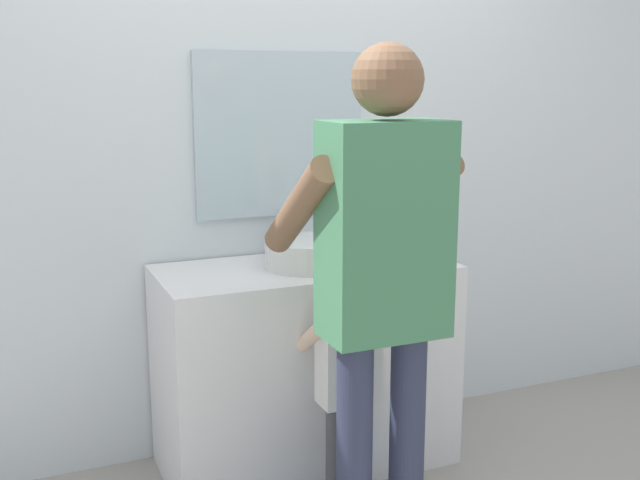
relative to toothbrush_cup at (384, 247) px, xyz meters
name	(u,v)px	position (x,y,z in m)	size (l,w,h in m)	color
back_wall	(276,131)	(-0.35, 0.33, 0.46)	(4.40, 0.10, 2.70)	silver
vanity_cabinet	(306,366)	(-0.35, 0.01, -0.47)	(1.17, 0.54, 0.84)	white
sink_basin	(307,253)	(-0.35, -0.01, 0.01)	(0.33, 0.33, 0.11)	silver
faucet	(289,237)	(-0.35, 0.19, 0.03)	(0.18, 0.14, 0.18)	#B7BABF
toothbrush_cup	(384,247)	(0.00, 0.00, 0.00)	(0.07, 0.07, 0.21)	#D86666
child_toddler	(348,367)	(-0.35, -0.39, -0.33)	(0.29, 0.29, 0.93)	#47474C
adult_parent	(382,262)	(-0.36, -0.66, 0.11)	(0.52, 0.55, 1.67)	#2D334C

